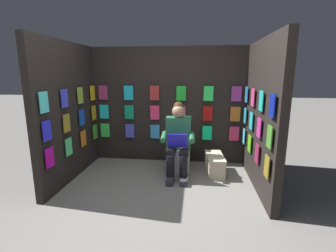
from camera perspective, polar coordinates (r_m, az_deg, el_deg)
name	(u,v)px	position (r m, az deg, el deg)	size (l,w,h in m)	color
ground_plane	(151,212)	(3.13, -4.02, -19.32)	(30.00, 30.00, 0.00)	gray
display_wall_back	(168,106)	(4.52, 0.07, 4.75)	(2.86, 0.14, 2.10)	black
display_wall_left	(262,116)	(3.68, 20.99, 2.22)	(0.14, 1.79, 2.10)	black
display_wall_right	(69,112)	(4.06, -22.09, 2.99)	(0.14, 1.79, 2.10)	black
toilet	(179,151)	(4.20, 2.49, -5.96)	(0.41, 0.56, 0.77)	white
person_reading	(178,140)	(3.90, 2.36, -3.17)	(0.53, 0.69, 1.19)	#286B42
comic_longbox_near	(215,164)	(4.16, 10.82, -8.79)	(0.32, 0.62, 0.32)	beige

